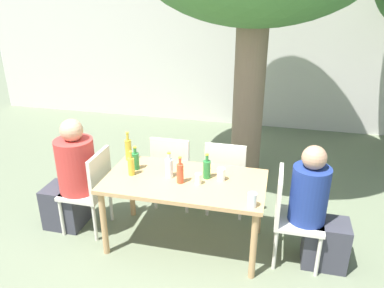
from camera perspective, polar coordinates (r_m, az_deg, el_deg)
The scene contains 18 objects.
ground_plane at distance 4.01m, azimuth -1.05°, elevation -14.66°, with size 30.00×30.00×0.00m, color #667056.
cafe_building_wall at distance 6.99m, azimuth 7.02°, elevation 14.09°, with size 10.00×0.08×2.80m.
dining_table_front at distance 3.65m, azimuth -1.13°, elevation -6.55°, with size 1.55×0.82×0.73m.
patio_chair_0 at distance 4.06m, azimuth -15.06°, elevation -6.29°, with size 0.44×0.44×0.91m.
patio_chair_1 at distance 3.63m, azimuth 14.69°, elevation -10.01°, with size 0.44×0.44×0.91m.
patio_chair_2 at distance 4.34m, azimuth -2.92°, elevation -3.55°, with size 0.44×0.44×0.91m.
patio_chair_3 at distance 4.22m, azimuth 5.21°, elevation -4.43°, with size 0.44×0.44×0.91m.
person_seated_0 at distance 4.15m, azimuth -17.90°, elevation -5.21°, with size 0.60×0.39×1.25m.
person_seated_1 at distance 3.64m, azimuth 18.48°, elevation -10.07°, with size 0.57×0.33×1.20m.
green_bottle_0 at distance 3.61m, azimuth 2.27°, elevation -3.78°, with size 0.07×0.07×0.25m.
soda_bottle_1 at distance 3.52m, azimuth -1.82°, elevation -4.40°, with size 0.06×0.06×0.27m.
water_bottle_2 at distance 3.63m, azimuth -3.49°, elevation -3.57°, with size 0.08×0.08×0.26m.
oil_cruet_3 at distance 3.71m, azimuth -9.25°, elevation -3.27°, with size 0.06×0.06×0.25m.
green_bottle_4 at distance 3.82m, azimuth -8.60°, elevation -2.48°, with size 0.07×0.07×0.25m.
oil_cruet_5 at distance 4.03m, azimuth -9.67°, elevation -0.77°, with size 0.07×0.07×0.32m.
drinking_glass_0 at distance 3.21m, azimuth 9.15°, elevation -8.42°, with size 0.08×0.08×0.13m.
drinking_glass_1 at distance 3.59m, azimuth 4.45°, elevation -4.63°, with size 0.08×0.08×0.12m.
drinking_glass_2 at distance 3.52m, azimuth 0.94°, elevation -5.33°, with size 0.06×0.06×0.11m.
Camera 1 is at (0.83, -3.08, 2.44)m, focal length 35.00 mm.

